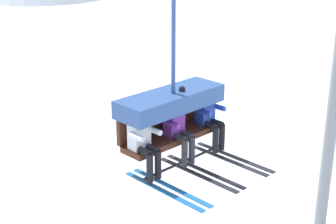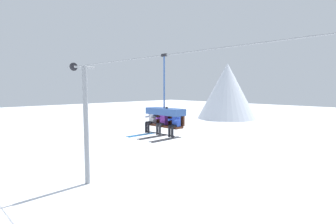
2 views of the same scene
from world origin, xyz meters
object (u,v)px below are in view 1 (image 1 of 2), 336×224
skier_blue (210,116)px  skier_white (145,141)px  skier_purple (179,127)px  chairlift_chair (170,107)px

skier_blue → skier_white: bearing=180.0°
skier_white → skier_purple: bearing=0.5°
skier_white → skier_purple: skier_purple is taller
skier_white → skier_blue: (1.57, 0.00, 0.00)m
chairlift_chair → skier_blue: bearing=-15.6°
chairlift_chair → skier_white: bearing=-164.4°
chairlift_chair → skier_purple: 0.37m
chairlift_chair → skier_purple: (0.00, -0.21, -0.30)m
chairlift_chair → skier_blue: (0.79, -0.22, -0.32)m
skier_purple → skier_blue: size_ratio=1.00×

